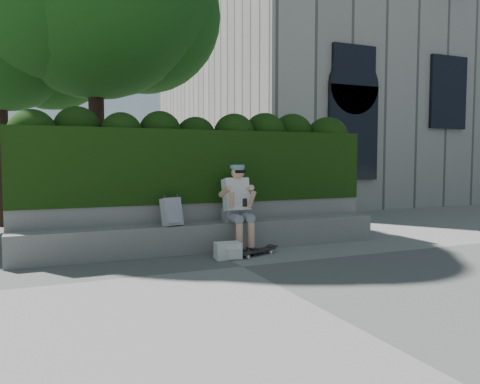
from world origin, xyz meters
name	(u,v)px	position (x,y,z in m)	size (l,w,h in m)	color
ground	(242,267)	(0.00, 0.00, 0.00)	(80.00, 80.00, 0.00)	slate
bench_ledge	(211,236)	(0.00, 1.25, 0.23)	(6.00, 0.45, 0.45)	gray
planter_wall	(202,224)	(0.00, 1.73, 0.38)	(6.00, 0.50, 0.75)	gray
hedge	(197,166)	(0.00, 1.95, 1.35)	(6.00, 1.00, 1.20)	black
building	(335,15)	(9.00, 11.00, 7.50)	(12.00, 12.00, 15.00)	gray
person	(238,204)	(0.39, 1.07, 0.75)	(0.40, 0.76, 1.38)	gray
skateboard	(256,251)	(0.50, 0.61, 0.06)	(0.74, 0.43, 0.08)	black
backpack_plaid	(172,212)	(-0.68, 1.15, 0.66)	(0.29, 0.16, 0.43)	#B9B9BE
backpack_ground	(228,251)	(0.01, 0.55, 0.12)	(0.37, 0.26, 0.24)	silver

